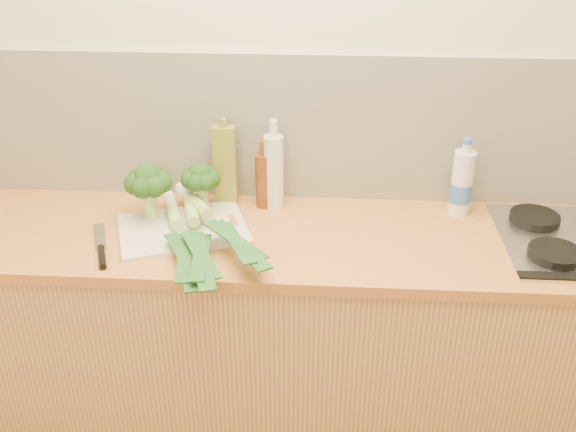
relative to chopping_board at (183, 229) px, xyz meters
name	(u,v)px	position (x,y,z in m)	size (l,w,h in m)	color
room_shell	(288,129)	(0.34, 0.29, 0.26)	(3.50, 3.50, 3.50)	beige
counter	(283,338)	(0.34, 0.00, -0.46)	(3.20, 0.62, 0.90)	tan
chopping_board	(183,229)	(0.00, 0.00, 0.00)	(0.43, 0.31, 0.01)	beige
broccoli_left	(148,182)	(-0.12, 0.06, 0.15)	(0.16, 0.16, 0.21)	#9BBD6E
broccoli_right	(201,179)	(0.05, 0.12, 0.13)	(0.14, 0.14, 0.18)	#9BBD6E
leek_front	(177,228)	(-0.01, -0.05, 0.03)	(0.25, 0.62, 0.04)	white
leek_mid	(194,222)	(0.05, -0.03, 0.05)	(0.24, 0.67, 0.04)	white
leek_back	(209,215)	(0.10, -0.02, 0.07)	(0.40, 0.56, 0.04)	white
chefs_knife	(101,252)	(-0.23, -0.17, 0.00)	(0.14, 0.30, 0.02)	silver
oil_tin	(226,165)	(0.12, 0.22, 0.14)	(0.08, 0.05, 0.33)	olive
glass_bottle	(274,171)	(0.30, 0.21, 0.14)	(0.07, 0.07, 0.33)	silver
amber_bottle	(264,179)	(0.26, 0.21, 0.10)	(0.06, 0.06, 0.25)	#603112
water_bottle	(461,185)	(0.96, 0.20, 0.11)	(0.08, 0.08, 0.27)	silver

